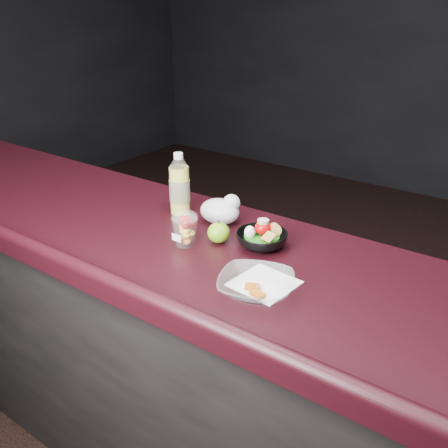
% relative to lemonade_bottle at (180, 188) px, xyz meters
% --- Properties ---
extents(counter, '(4.06, 0.71, 1.02)m').
position_rel_lemonade_bottle_xyz_m(counter, '(0.35, -0.16, -0.60)').
color(counter, black).
rests_on(counter, ground).
extents(lemonade_bottle, '(0.08, 0.08, 0.23)m').
position_rel_lemonade_bottle_xyz_m(lemonade_bottle, '(0.00, 0.00, 0.00)').
color(lemonade_bottle, yellow).
rests_on(lemonade_bottle, counter).
extents(fruit_cup, '(0.09, 0.09, 0.12)m').
position_rel_lemonade_bottle_xyz_m(fruit_cup, '(0.19, -0.20, -0.03)').
color(fruit_cup, white).
rests_on(fruit_cup, counter).
extents(green_apple, '(0.07, 0.07, 0.08)m').
position_rel_lemonade_bottle_xyz_m(green_apple, '(0.26, -0.12, -0.06)').
color(green_apple, '#4A840F').
rests_on(green_apple, counter).
extents(plastic_bag, '(0.15, 0.12, 0.11)m').
position_rel_lemonade_bottle_xyz_m(plastic_bag, '(0.18, 0.02, -0.05)').
color(plastic_bag, silver).
rests_on(plastic_bag, counter).
extents(snack_bowl, '(0.21, 0.21, 0.09)m').
position_rel_lemonade_bottle_xyz_m(snack_bowl, '(0.40, -0.06, -0.07)').
color(snack_bowl, black).
rests_on(snack_bowl, counter).
extents(takeout_bowl, '(0.26, 0.26, 0.05)m').
position_rel_lemonade_bottle_xyz_m(takeout_bowl, '(0.53, -0.31, -0.07)').
color(takeout_bowl, silver).
rests_on(takeout_bowl, counter).
extents(paper_napkin, '(0.17, 0.17, 0.00)m').
position_rel_lemonade_bottle_xyz_m(paper_napkin, '(0.53, -0.25, -0.09)').
color(paper_napkin, white).
rests_on(paper_napkin, counter).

